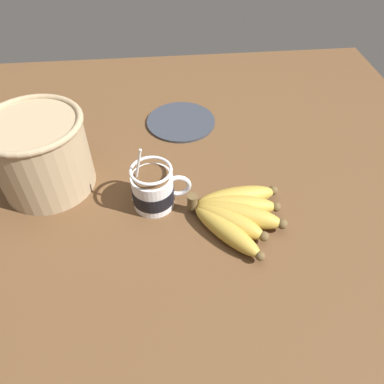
% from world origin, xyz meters
% --- Properties ---
extents(table, '(1.31, 1.31, 0.03)m').
position_xyz_m(table, '(0.00, 0.00, 0.01)').
color(table, brown).
rests_on(table, ground).
extents(coffee_mug, '(0.12, 0.08, 0.14)m').
position_xyz_m(coffee_mug, '(-0.03, 0.01, 0.07)').
color(coffee_mug, silver).
rests_on(coffee_mug, table).
extents(banana_bunch, '(0.18, 0.18, 0.04)m').
position_xyz_m(banana_bunch, '(0.12, -0.05, 0.05)').
color(banana_bunch, brown).
rests_on(banana_bunch, table).
extents(woven_basket, '(0.19, 0.19, 0.16)m').
position_xyz_m(woven_basket, '(-0.25, 0.09, 0.11)').
color(woven_basket, tan).
rests_on(woven_basket, table).
extents(small_plate, '(0.17, 0.17, 0.01)m').
position_xyz_m(small_plate, '(0.04, 0.28, 0.03)').
color(small_plate, '#333842').
rests_on(small_plate, table).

